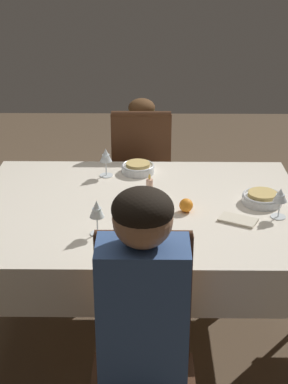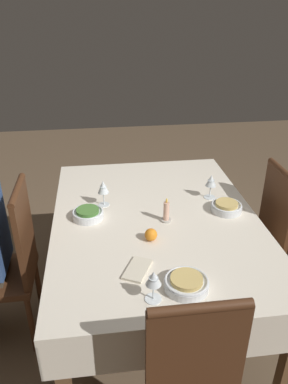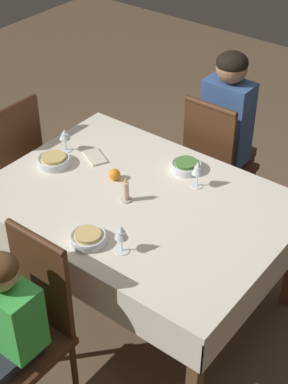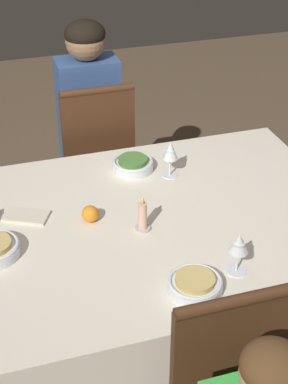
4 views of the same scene
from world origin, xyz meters
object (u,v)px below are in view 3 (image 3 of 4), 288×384
Objects in this scene: wine_glass_west at (65,135)px; candle_centerpiece at (126,193)px; chair_south at (30,322)px; bowl_south at (88,238)px; chair_west at (12,164)px; napkin_red_folded at (95,157)px; orange_fruit at (115,174)px; person_child_green at (1,341)px; bowl_north at (186,166)px; dining_table at (139,210)px; chair_north at (215,162)px; wine_glass_north at (198,169)px; person_adult_denim at (229,130)px; bowl_west at (54,160)px; wine_glass_south at (121,233)px.

wine_glass_west reaches higher than candle_centerpiece.
chair_south is 5.57× the size of bowl_south.
napkin_red_folded is at bearing 103.89° from chair_west.
candle_centerpiece is 2.19× the size of orange_fruit.
orange_fruit is at bearing 101.90° from person_child_green.
orange_fruit is (-0.26, -0.32, 0.01)m from bowl_north.
dining_table is 1.58× the size of chair_north.
bowl_north is 0.19m from wine_glass_north.
chair_north is 1.82m from person_child_green.
chair_south and chair_west have the same top height.
chair_south is (0.01, -0.83, -0.14)m from dining_table.
napkin_red_folded is (0.19, 0.04, -0.10)m from wine_glass_west.
bowl_north is at bearing 96.63° from person_adult_denim.
chair_west reaches higher than napkin_red_folded.
person_adult_denim is 1.40m from bowl_south.
person_child_green is 0.62m from bowl_south.
chair_south reaches higher than bowl_west.
wine_glass_north is 0.73m from bowl_south.
wine_glass_south is (0.01, -0.66, -0.00)m from wine_glass_north.
dining_table is 24.33× the size of orange_fruit.
chair_north reaches higher than napkin_red_folded.
chair_west is 5.57× the size of bowl_south.
dining_table is 8.96× the size of bowl_north.
wine_glass_north is 0.83× the size of bowl_west.
orange_fruit is (-0.24, 0.48, 0.01)m from bowl_south.
person_child_green is 5.33× the size of napkin_red_folded.
bowl_south is at bearing 92.00° from chair_north.
bowl_north is 0.77m from wine_glass_south.
chair_west is 1.45m from person_child_green.
chair_north is at bearing 56.86° from bowl_west.
dining_table is 0.39m from wine_glass_north.
chair_south is 0.80× the size of person_adult_denim.
bowl_north and bowl_south have the same top height.
bowl_north is 0.41m from orange_fruit.
wine_glass_west is (-0.66, 0.53, 0.08)m from bowl_south.
bowl_south is at bearing 88.75° from person_child_green.
bowl_south is at bearing 67.99° from chair_west.
bowl_west is at bearing -71.86° from wine_glass_west.
bowl_north is at bearing 88.15° from bowl_south.
chair_north is 1.27m from bowl_south.
candle_centerpiece reaches higher than bowl_north.
bowl_west is 0.18m from wine_glass_west.
wine_glass_south is at bearing -62.93° from dining_table.
person_adult_denim is at bearing 60.94° from bowl_west.
chair_west is at bearing -176.47° from orange_fruit.
wine_glass_north is 0.84m from bowl_west.
candle_centerpiece is at bearing -15.43° from wine_glass_west.
bowl_south is 0.94× the size of napkin_red_folded.
wine_glass_west is 0.76× the size of napkin_red_folded.
bowl_north is 0.76m from bowl_west.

